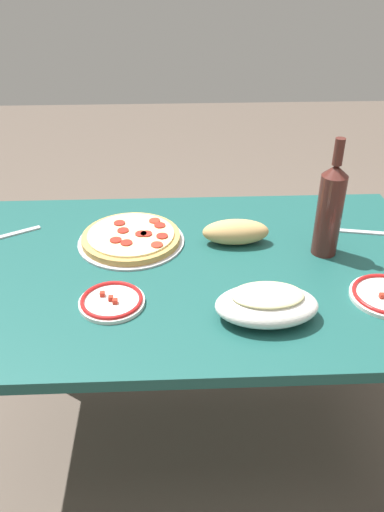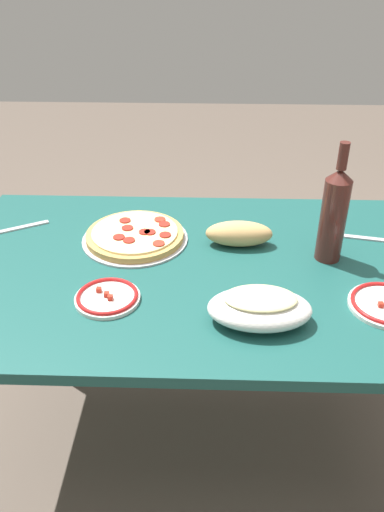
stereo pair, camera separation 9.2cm
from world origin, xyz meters
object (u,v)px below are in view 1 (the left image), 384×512
bread_loaf (236,232)px  baked_pasta_dish (267,303)px  side_plate_near (112,301)px  dining_table (192,299)px  pepperoni_pizza (131,238)px  wine_bottle (330,209)px

bread_loaf → baked_pasta_dish: bearing=95.4°
side_plate_near → bread_loaf: bearing=-140.2°
dining_table → pepperoni_pizza: bearing=-37.5°
baked_pasta_dish → bread_loaf: bearing=-84.6°
wine_bottle → bread_loaf: (0.24, -0.06, -0.10)m
baked_pasta_dish → dining_table: bearing=-54.8°
bread_loaf → dining_table: bearing=41.2°
baked_pasta_dish → pepperoni_pizza: bearing=-47.3°
baked_pasta_dish → side_plate_near: bearing=-10.6°
dining_table → bread_loaf: 0.23m
wine_bottle → side_plate_near: (0.57, 0.21, -0.13)m
pepperoni_pizza → side_plate_near: pepperoni_pizza is taller
pepperoni_pizza → bread_loaf: 0.30m
pepperoni_pizza → baked_pasta_dish: bearing=132.7°
pepperoni_pizza → wine_bottle: 0.56m
dining_table → side_plate_near: (0.20, 0.16, 0.12)m
pepperoni_pizza → side_plate_near: 0.29m
dining_table → side_plate_near: bearing=38.8°
side_plate_near → baked_pasta_dish: bearing=169.4°
bread_loaf → side_plate_near: bearing=39.8°
pepperoni_pizza → wine_bottle: wine_bottle is taller
side_plate_near → bread_loaf: size_ratio=0.84×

